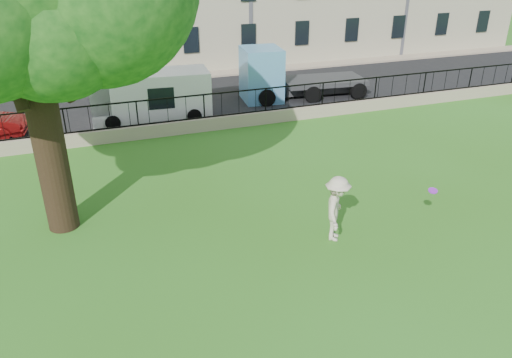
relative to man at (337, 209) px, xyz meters
name	(u,v)px	position (x,y,z in m)	size (l,w,h in m)	color
ground	(323,281)	(-1.25, -1.71, -1.00)	(120.00, 120.00, 0.00)	#326B19
retaining_wall	(205,124)	(-1.25, 10.29, -0.70)	(50.00, 0.40, 0.60)	tan
iron_railing	(204,106)	(-1.25, 10.29, 0.15)	(50.00, 0.05, 1.13)	black
street	(183,102)	(-1.25, 14.99, -0.99)	(60.00, 9.00, 0.01)	black
sidewalk	(165,78)	(-1.25, 20.19, -0.94)	(60.00, 1.40, 0.12)	tan
man	(337,209)	(0.00, 0.00, 0.00)	(1.29, 0.74, 2.00)	beige
frisbee	(433,191)	(2.75, -0.67, 0.43)	(0.27, 0.27, 0.03)	purple
white_van	(151,96)	(-3.25, 12.69, 0.17)	(5.56, 2.17, 2.34)	white
blue_truck	(303,72)	(5.25, 13.69, 0.41)	(6.73, 2.39, 2.82)	#5BA1D6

